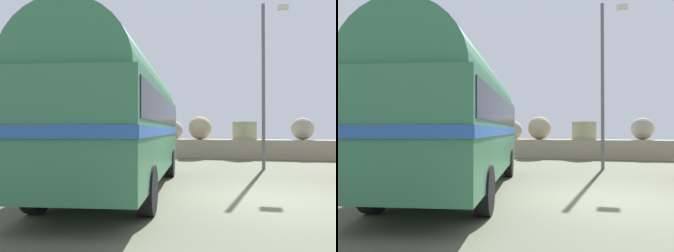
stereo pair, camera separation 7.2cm
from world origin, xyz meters
TOP-DOWN VIEW (x-y plane):
  - ground at (0.00, 0.00)m, footprint 32.00×26.00m
  - breakwater at (-0.32, 11.79)m, footprint 31.36×2.29m
  - vintage_coach at (-3.75, 0.34)m, footprint 3.72×8.85m
  - second_coach at (-9.12, 1.96)m, footprint 3.22×8.77m
  - lamp_post at (0.34, 6.23)m, footprint 1.12×0.51m

SIDE VIEW (x-z plane):
  - ground at x=0.00m, z-range 0.00..0.02m
  - breakwater at x=-0.32m, z-range -0.45..2.04m
  - vintage_coach at x=-3.75m, z-range 0.20..3.90m
  - second_coach at x=-9.12m, z-range 0.20..3.90m
  - lamp_post at x=0.34m, z-range 0.41..7.40m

